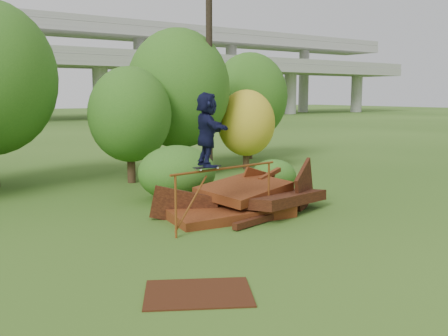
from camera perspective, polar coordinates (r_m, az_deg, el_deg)
ground at (r=12.56m, az=8.30°, el=-8.04°), size 240.00×240.00×0.00m
scrap_pile at (r=14.95m, az=2.63°, el=-3.76°), size 5.53×3.14×1.85m
grind_rail at (r=13.33m, az=0.23°, el=-1.49°), size 3.62×0.52×1.62m
skateboard at (r=12.83m, az=-1.94°, el=0.12°), size 0.81×0.31×0.08m
skater at (r=12.73m, az=-1.96°, el=4.41°), size 0.98×1.84×1.89m
flat_plate at (r=9.21m, az=-2.96°, el=-14.09°), size 2.33×2.12×0.03m
tree_2 at (r=20.27m, az=-10.71°, el=6.02°), size 3.30×3.30×4.65m
tree_3 at (r=22.80m, az=-5.24°, el=8.99°), size 4.67×4.67×6.47m
tree_4 at (r=23.74m, az=2.56°, el=5.15°), size 2.73×2.73×3.77m
tree_5 at (r=27.62m, az=2.95°, el=8.16°), size 4.14×4.14×5.81m
shrub_left at (r=16.88m, az=-5.39°, el=-0.53°), size 2.67×2.47×1.85m
shrub_right at (r=18.25m, az=5.70°, el=-0.89°), size 1.70×1.56×1.21m
utility_pole at (r=22.03m, az=-1.70°, el=12.62°), size 1.40×0.28×10.17m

